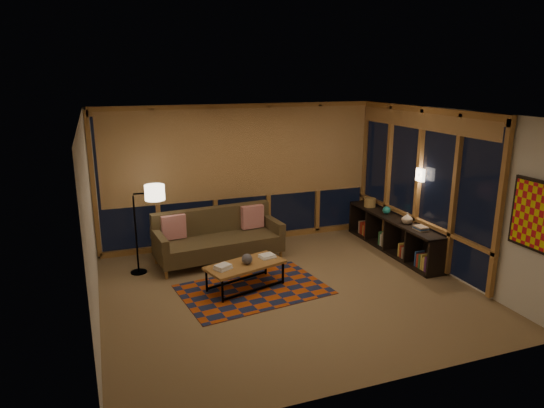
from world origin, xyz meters
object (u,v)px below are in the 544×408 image
object	(u,v)px
sofa	(219,237)
bookshelf	(393,234)
coffee_table	(245,276)
floor_lamp	(136,230)

from	to	relation	value
sofa	bookshelf	distance (m)	3.25
coffee_table	bookshelf	distance (m)	3.14
sofa	coffee_table	world-z (taller)	sofa
sofa	floor_lamp	bearing A→B (deg)	175.99
bookshelf	sofa	bearing A→B (deg)	169.21
sofa	coffee_table	size ratio (longest dim) A/B	1.80
coffee_table	bookshelf	bearing A→B (deg)	-5.24
coffee_table	floor_lamp	size ratio (longest dim) A/B	0.81
sofa	floor_lamp	xyz separation A→B (m)	(-1.40, -0.04, 0.30)
coffee_table	floor_lamp	bearing A→B (deg)	124.80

